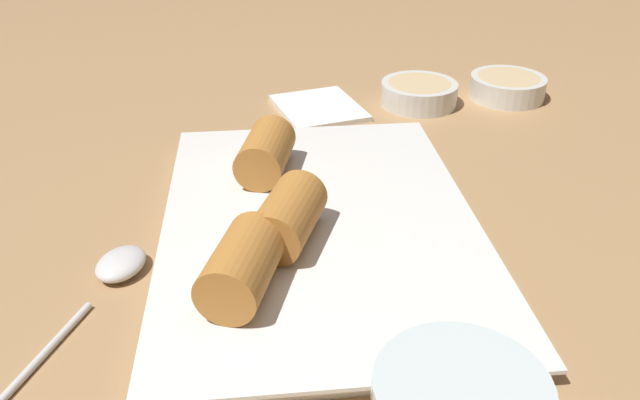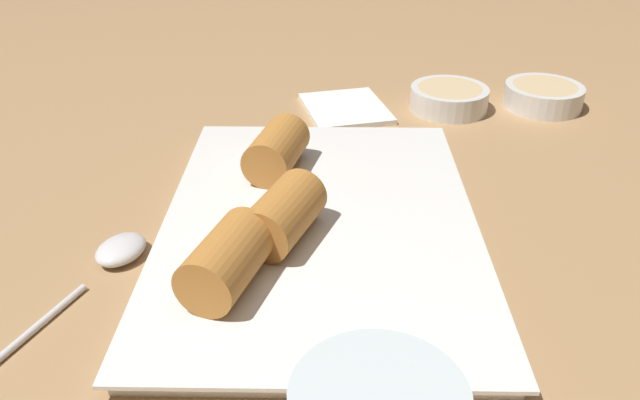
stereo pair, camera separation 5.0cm
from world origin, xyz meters
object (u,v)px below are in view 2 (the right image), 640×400
Objects in this scene: spoon at (113,256)px; napkin at (347,109)px; dipping_bowl_far at (543,95)px; serving_plate at (320,226)px; dipping_bowl_near at (449,98)px.

napkin is (-29.65, 17.85, -0.39)cm from spoon.
dipping_bowl_far is 51.25cm from spoon.
serving_plate is 3.95× the size of dipping_bowl_near.
dipping_bowl_far is at bearing 136.77° from serving_plate.
dipping_bowl_near is at bearing -85.18° from dipping_bowl_far.
serving_plate is 37.08cm from dipping_bowl_far.
serving_plate reaches higher than napkin.
spoon is at bearing -52.39° from dipping_bowl_far.
spoon is at bearing -31.04° from napkin.
dipping_bowl_far is at bearing 94.07° from napkin.
dipping_bowl_far is (-0.93, 11.02, 0.00)cm from dipping_bowl_near.
dipping_bowl_far is 0.58× the size of spoon.
serving_plate is at bearing -43.23° from dipping_bowl_far.
spoon is (31.27, -40.59, -0.73)cm from dipping_bowl_far.
spoon is (4.26, -15.20, -0.07)cm from serving_plate.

